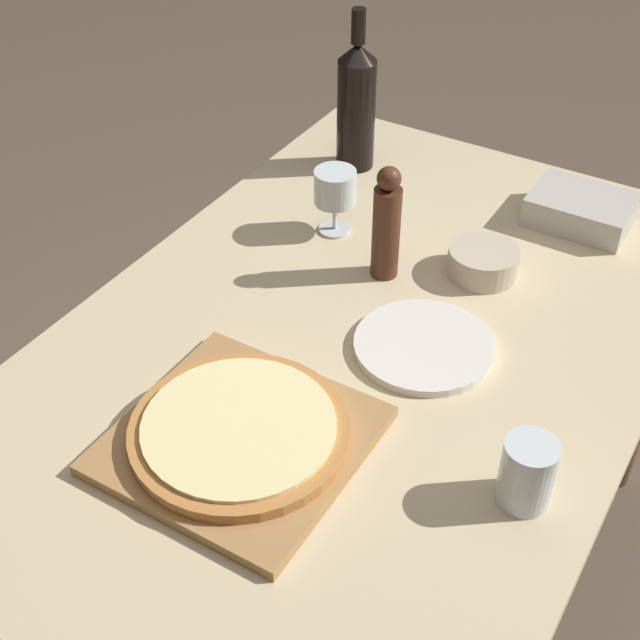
% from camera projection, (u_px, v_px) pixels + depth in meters
% --- Properties ---
extents(ground_plane, '(12.00, 12.00, 0.00)m').
position_uv_depth(ground_plane, '(351.00, 599.00, 1.90)').
color(ground_plane, brown).
extents(dining_table, '(0.89, 1.36, 0.74)m').
position_uv_depth(dining_table, '(360.00, 379.00, 1.49)').
color(dining_table, '#CCB78E').
rests_on(dining_table, ground_plane).
extents(cutting_board, '(0.33, 0.33, 0.02)m').
position_uv_depth(cutting_board, '(240.00, 440.00, 1.24)').
color(cutting_board, '#A87A47').
rests_on(cutting_board, dining_table).
extents(pizza, '(0.31, 0.31, 0.02)m').
position_uv_depth(pizza, '(239.00, 430.00, 1.23)').
color(pizza, '#BC7A3D').
rests_on(pizza, cutting_board).
extents(wine_bottle, '(0.08, 0.08, 0.33)m').
position_uv_depth(wine_bottle, '(356.00, 104.00, 1.77)').
color(wine_bottle, black).
rests_on(wine_bottle, dining_table).
extents(pepper_mill, '(0.05, 0.05, 0.21)m').
position_uv_depth(pepper_mill, '(386.00, 225.00, 1.50)').
color(pepper_mill, '#4C2819').
rests_on(pepper_mill, dining_table).
extents(wine_glass, '(0.08, 0.08, 0.13)m').
position_uv_depth(wine_glass, '(335.00, 189.00, 1.61)').
color(wine_glass, silver).
rests_on(wine_glass, dining_table).
extents(small_bowl, '(0.12, 0.12, 0.05)m').
position_uv_depth(small_bowl, '(483.00, 262.00, 1.54)').
color(small_bowl, beige).
rests_on(small_bowl, dining_table).
extents(drinking_tumbler, '(0.07, 0.07, 0.10)m').
position_uv_depth(drinking_tumbler, '(527.00, 473.00, 1.14)').
color(drinking_tumbler, silver).
rests_on(drinking_tumbler, dining_table).
extents(dinner_plate, '(0.22, 0.22, 0.01)m').
position_uv_depth(dinner_plate, '(424.00, 346.00, 1.40)').
color(dinner_plate, silver).
rests_on(dinner_plate, dining_table).
extents(food_container, '(0.19, 0.14, 0.06)m').
position_uv_depth(food_container, '(581.00, 210.00, 1.67)').
color(food_container, '#BCB7AD').
rests_on(food_container, dining_table).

